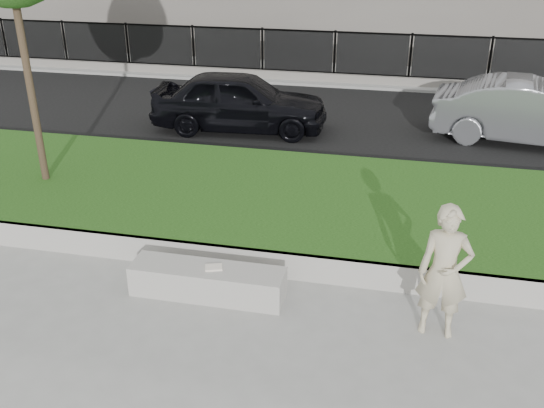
% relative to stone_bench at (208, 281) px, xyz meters
% --- Properties ---
extents(ground, '(90.00, 90.00, 0.00)m').
position_rel_stone_bench_xyz_m(ground, '(0.82, -0.40, -0.21)').
color(ground, gray).
rests_on(ground, ground).
extents(grass_bank, '(34.00, 4.00, 0.40)m').
position_rel_stone_bench_xyz_m(grass_bank, '(0.82, 2.60, -0.01)').
color(grass_bank, black).
rests_on(grass_bank, ground).
extents(grass_kerb, '(34.00, 0.08, 0.40)m').
position_rel_stone_bench_xyz_m(grass_kerb, '(0.82, 0.64, -0.01)').
color(grass_kerb, '#A4A199').
rests_on(grass_kerb, ground).
extents(street, '(34.00, 7.00, 0.04)m').
position_rel_stone_bench_xyz_m(street, '(0.82, 8.10, -0.19)').
color(street, black).
rests_on(street, ground).
extents(far_pavement, '(34.00, 3.00, 0.12)m').
position_rel_stone_bench_xyz_m(far_pavement, '(0.82, 12.60, -0.15)').
color(far_pavement, gray).
rests_on(far_pavement, ground).
extents(iron_fence, '(32.00, 0.30, 1.50)m').
position_rel_stone_bench_xyz_m(iron_fence, '(0.82, 11.60, 0.33)').
color(iron_fence, slate).
rests_on(iron_fence, far_pavement).
extents(stone_bench, '(2.06, 0.51, 0.42)m').
position_rel_stone_bench_xyz_m(stone_bench, '(0.00, 0.00, 0.00)').
color(stone_bench, '#A4A199').
rests_on(stone_bench, ground).
extents(man, '(0.63, 0.43, 1.68)m').
position_rel_stone_bench_xyz_m(man, '(2.97, -0.15, 0.63)').
color(man, beige).
rests_on(man, ground).
extents(book, '(0.26, 0.22, 0.03)m').
position_rel_stone_bench_xyz_m(book, '(0.09, 0.01, 0.22)').
color(book, white).
rests_on(book, stone_bench).
extents(car_dark, '(4.16, 1.91, 1.38)m').
position_rel_stone_bench_xyz_m(car_dark, '(-1.38, 6.76, 0.52)').
color(car_dark, black).
rests_on(car_dark, street).
extents(car_silver, '(4.36, 2.03, 1.38)m').
position_rel_stone_bench_xyz_m(car_silver, '(5.10, 7.25, 0.52)').
color(car_silver, gray).
rests_on(car_silver, street).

